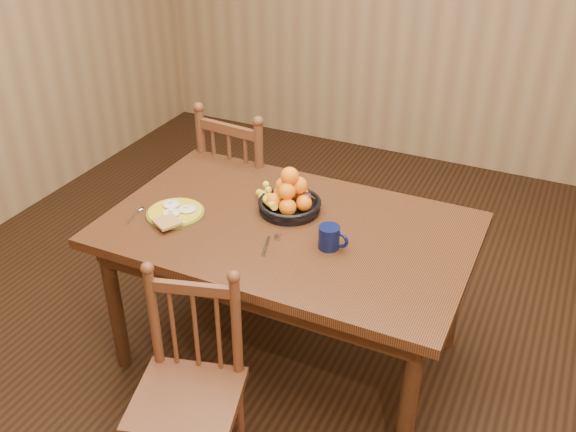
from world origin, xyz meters
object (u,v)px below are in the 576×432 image
at_px(chair_near, 189,389).
at_px(coffee_mug, 330,237).
at_px(dining_table, 288,242).
at_px(fruit_bowl, 289,198).
at_px(breakfast_plate, 175,213).
at_px(chair_far, 247,190).

height_order(chair_near, coffee_mug, chair_near).
relative_size(dining_table, fruit_bowl, 4.94).
height_order(dining_table, breakfast_plate, breakfast_plate).
distance_m(dining_table, coffee_mug, 0.28).
relative_size(breakfast_plate, coffee_mug, 2.29).
height_order(dining_table, fruit_bowl, fruit_bowl).
bearing_deg(dining_table, breakfast_plate, -164.95).
xyz_separation_m(chair_far, fruit_bowl, (0.50, -0.51, 0.33)).
bearing_deg(dining_table, coffee_mug, -19.44).
xyz_separation_m(chair_near, coffee_mug, (0.29, 0.67, 0.38)).
distance_m(chair_far, chair_near, 1.47).
height_order(chair_far, coffee_mug, chair_far).
height_order(chair_far, chair_near, chair_far).
xyz_separation_m(breakfast_plate, fruit_bowl, (0.45, 0.26, 0.05)).
bearing_deg(coffee_mug, breakfast_plate, -175.85).
bearing_deg(coffee_mug, fruit_bowl, 144.51).
bearing_deg(chair_near, coffee_mug, 50.41).
bearing_deg(fruit_bowl, breakfast_plate, -150.16).
distance_m(dining_table, chair_far, 0.86).
relative_size(dining_table, breakfast_plate, 5.23).
bearing_deg(fruit_bowl, chair_near, -90.48).
relative_size(dining_table, chair_far, 1.60).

